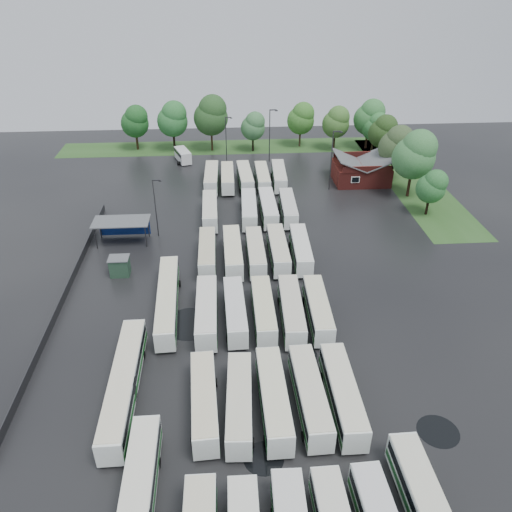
{
  "coord_description": "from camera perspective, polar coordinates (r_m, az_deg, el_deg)",
  "views": [
    {
      "loc": [
        -1.9,
        -44.94,
        36.46
      ],
      "look_at": [
        2.0,
        12.0,
        2.5
      ],
      "focal_mm": 35.0,
      "sensor_mm": 36.0,
      "label": 1
    }
  ],
  "objects": [
    {
      "name": "ground",
      "position": [
        57.9,
        -1.18,
        -8.28
      ],
      "size": [
        160.0,
        160.0,
        0.0
      ],
      "primitive_type": "plane",
      "color": "black",
      "rests_on": "ground"
    },
    {
      "name": "brick_building",
      "position": [
        97.78,
        11.87,
        9.37
      ],
      "size": [
        10.07,
        8.6,
        5.39
      ],
      "color": "maroon",
      "rests_on": "ground"
    },
    {
      "name": "wash_shed",
      "position": [
        76.41,
        -15.08,
        3.65
      ],
      "size": [
        8.2,
        4.2,
        3.58
      ],
      "color": "#2D2D30",
      "rests_on": "ground"
    },
    {
      "name": "utility_hut",
      "position": [
        68.92,
        -15.31,
        -1.12
      ],
      "size": [
        2.7,
        2.2,
        2.62
      ],
      "color": "#1F3B28",
      "rests_on": "ground"
    },
    {
      "name": "grass_strip_north",
      "position": [
        115.7,
        -1.83,
        12.37
      ],
      "size": [
        80.0,
        10.0,
        0.01
      ],
      "primitive_type": "cube",
      "color": "#284E1D",
      "rests_on": "ground"
    },
    {
      "name": "grass_strip_east",
      "position": [
        101.57,
        17.26,
        8.31
      ],
      "size": [
        10.0,
        50.0,
        0.01
      ],
      "primitive_type": "cube",
      "color": "#284E1D",
      "rests_on": "ground"
    },
    {
      "name": "west_fence",
      "position": [
        67.09,
        -20.89,
        -3.86
      ],
      "size": [
        0.1,
        50.0,
        1.2
      ],
      "primitive_type": "cube",
      "color": "#2D2D30",
      "rests_on": "ground"
    },
    {
      "name": "bus_r1c0",
      "position": [
        47.85,
        -5.94,
        -16.15
      ],
      "size": [
        2.82,
        10.87,
        3.0
      ],
      "rotation": [
        0.0,
        0.0,
        0.05
      ],
      "color": "white",
      "rests_on": "ground"
    },
    {
      "name": "bus_r1c1",
      "position": [
        47.52,
        -1.93,
        -16.38
      ],
      "size": [
        2.79,
        10.86,
        2.99
      ],
      "rotation": [
        0.0,
        0.0,
        -0.05
      ],
      "color": "white",
      "rests_on": "ground"
    },
    {
      "name": "bus_r1c2",
      "position": [
        47.79,
        2.02,
        -15.91
      ],
      "size": [
        2.58,
        11.23,
        3.12
      ],
      "rotation": [
        0.0,
        0.0,
        0.02
      ],
      "color": "white",
      "rests_on": "ground"
    },
    {
      "name": "bus_r1c3",
      "position": [
        48.31,
        6.14,
        -15.49
      ],
      "size": [
        2.66,
        11.2,
        3.1
      ],
      "rotation": [
        0.0,
        0.0,
        0.03
      ],
      "color": "white",
      "rests_on": "ground"
    },
    {
      "name": "bus_r1c4",
      "position": [
        48.78,
        9.85,
        -15.25
      ],
      "size": [
        2.43,
        11.27,
        3.13
      ],
      "rotation": [
        0.0,
        0.0,
        -0.0
      ],
      "color": "white",
      "rests_on": "ground"
    },
    {
      "name": "bus_r2c0",
      "position": [
        57.86,
        -5.67,
        -6.32
      ],
      "size": [
        2.43,
        11.27,
        3.13
      ],
      "rotation": [
        0.0,
        0.0,
        0.0
      ],
      "color": "white",
      "rests_on": "ground"
    },
    {
      "name": "bus_r2c1",
      "position": [
        57.89,
        -2.4,
        -6.26
      ],
      "size": [
        2.58,
        10.76,
        2.98
      ],
      "rotation": [
        0.0,
        0.0,
        0.03
      ],
      "color": "white",
      "rests_on": "ground"
    },
    {
      "name": "bus_r2c2",
      "position": [
        57.92,
        0.84,
        -6.19
      ],
      "size": [
        2.32,
        10.8,
        3.0
      ],
      "rotation": [
        0.0,
        0.0,
        0.0
      ],
      "color": "white",
      "rests_on": "ground"
    },
    {
      "name": "bus_r2c3",
      "position": [
        57.96,
        4.06,
        -6.18
      ],
      "size": [
        2.73,
        11.2,
        3.1
      ],
      "rotation": [
        0.0,
        0.0,
        -0.03
      ],
      "color": "white",
      "rests_on": "ground"
    },
    {
      "name": "bus_r2c4",
      "position": [
        58.52,
        7.08,
        -6.03
      ],
      "size": [
        2.58,
        10.81,
        2.99
      ],
      "rotation": [
        0.0,
        0.0,
        -0.03
      ],
      "color": "white",
      "rests_on": "ground"
    },
    {
      "name": "bus_r3c0",
      "position": [
        69.28,
        -5.59,
        0.42
      ],
      "size": [
        2.32,
        10.68,
        2.97
      ],
      "rotation": [
        0.0,
        0.0,
        0.0
      ],
      "color": "white",
      "rests_on": "ground"
    },
    {
      "name": "bus_r3c1",
      "position": [
        68.99,
        -2.68,
        0.48
      ],
      "size": [
        2.57,
        11.28,
        3.13
      ],
      "rotation": [
        0.0,
        0.0,
        0.02
      ],
      "color": "white",
      "rests_on": "ground"
    },
    {
      "name": "bus_r3c2",
      "position": [
        69.02,
        -0.05,
        0.45
      ],
      "size": [
        2.34,
        10.71,
        2.98
      ],
      "rotation": [
        0.0,
        0.0,
        0.01
      ],
      "color": "white",
      "rests_on": "ground"
    },
    {
      "name": "bus_r3c3",
      "position": [
        69.57,
        2.55,
        0.73
      ],
      "size": [
        2.36,
        11.02,
        3.07
      ],
      "rotation": [
        0.0,
        0.0,
        0.0
      ],
      "color": "white",
      "rests_on": "ground"
    },
    {
      "name": "bus_r3c4",
      "position": [
        69.93,
        5.14,
        0.78
      ],
      "size": [
        2.71,
        10.94,
        3.02
      ],
      "rotation": [
        0.0,
        0.0,
        -0.04
      ],
      "color": "white",
      "rests_on": "ground"
    },
    {
      "name": "bus_r4c0",
      "position": [
        81.01,
        -5.28,
        5.19
      ],
      "size": [
        2.49,
        11.01,
        3.06
      ],
      "rotation": [
        0.0,
        0.0,
        0.01
      ],
      "color": "white",
      "rests_on": "ground"
    },
    {
      "name": "bus_r4c2",
      "position": [
        81.12,
        -0.81,
        5.38
      ],
      "size": [
        2.74,
        11.24,
        3.11
      ],
      "rotation": [
        0.0,
        0.0,
        -0.03
      ],
      "color": "white",
      "rests_on": "ground"
    },
    {
      "name": "bus_r4c3",
      "position": [
        81.57,
        1.39,
        5.54
      ],
      "size": [
        2.46,
        11.24,
        3.13
      ],
      "rotation": [
        0.0,
        0.0,
        0.01
      ],
      "color": "white",
      "rests_on": "ground"
    },
    {
      "name": "bus_r4c4",
      "position": [
        81.84,
        3.69,
        5.51
      ],
      "size": [
        2.61,
        10.85,
        3.0
      ],
      "rotation": [
        0.0,
        0.0,
        -0.03
      ],
      "color": "white",
      "rests_on": "ground"
    },
    {
      "name": "bus_r5c0",
      "position": [
        93.87,
        -5.11,
        8.91
      ],
      "size": [
        2.65,
        11.33,
        3.14
      ],
      "rotation": [
        0.0,
        0.0,
        -0.02
      ],
      "color": "white",
      "rests_on": "ground"
    },
    {
      "name": "bus_r5c1",
      "position": [
        93.78,
        -3.27,
        8.92
      ],
      "size": [
        2.37,
        10.8,
        3.0
      ],
      "rotation": [
        0.0,
        0.0,
        -0.01
      ],
      "color": "white",
      "rests_on": "ground"
    },
    {
      "name": "bus_r5c2",
      "position": [
        93.79,
        -1.26,
        8.99
      ],
      "size": [
        2.83,
        11.2,
        3.09
      ],
      "rotation": [
        0.0,
        0.0,
        0.04
      ],
      "color": "white",
      "rests_on": "ground"
    },
    {
      "name": "bus_r5c3",
      "position": [
        93.87,
        0.73,
        8.98
      ],
      "size": [
        2.31,
        10.77,
        3.0
      ],
      "rotation": [
        0.0,
        0.0,
        0.0
      ],
      "color": "white",
      "rests_on": "ground"
    },
    {
      "name": "bus_r5c4",
      "position": [
        94.5,
        2.65,
        9.13
      ],
      "size": [
        2.84,
        11.14,
        3.07
      ],
      "rotation": [
        0.0,
        0.0,
        -0.05
      ],
      "color": "white",
      "rests_on": "ground"
    },
    {
      "name": "artic_bus_west_b",
      "position": [
        60.52,
        -10.08,
        -4.91
      ],
      "size": [
        2.97,
        16.13,
        2.98
      ],
      "rotation": [
        0.0,
        0.0,
        0.04
      ],
      "color": "white",
      "rests_on": "ground"
    },
    {
      "name": "artic_bus_west_c",
      "position": [
        50.66,
        -14.84,
        -13.9
      ],
      "size": [
        2.43,
        16.45,
        3.05
      ],
      "rotation": [
        0.0,
        0.0,
        0.01
      ],
      "color": "white",
      "rests_on": "ground"
    },
    {
      "name": "minibus",
      "position": [
        107.14,
        -8.36,
        11.34
      ],
      "size": [
        3.93,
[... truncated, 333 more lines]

